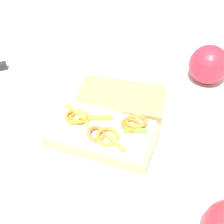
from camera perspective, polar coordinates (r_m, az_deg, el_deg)
The scene contains 6 objects.
ground_plane at distance 0.59m, azimuth 0.00°, elevation -2.24°, with size 2.00×2.00×0.00m, color silver.
plate at distance 0.59m, azimuth 0.00°, elevation -1.83°, with size 0.32×0.32×0.01m, color white.
sandwich at distance 0.54m, azimuth -1.70°, elevation -3.67°, with size 0.12×0.19×0.05m.
bread_slice_side at distance 0.61m, azimuth 1.57°, elevation 2.40°, with size 0.16×0.09×0.02m, color tan.
apple_0 at distance 0.69m, azimuth 16.68°, elevation 8.02°, with size 0.08×0.08×0.08m, color #B12434.
knife at distance 0.75m, azimuth -18.81°, elevation 7.57°, with size 0.09×0.08×0.02m.
Camera 1 is at (-0.36, -0.20, 0.43)m, focal length 51.93 mm.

